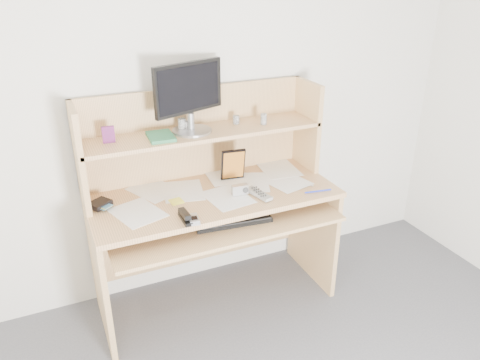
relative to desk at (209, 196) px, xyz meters
name	(u,v)px	position (x,y,z in m)	size (l,w,h in m)	color
back_wall	(192,94)	(0.00, 0.24, 0.56)	(3.60, 0.04, 2.50)	silver
desk	(209,196)	(0.00, 0.00, 0.00)	(1.40, 0.70, 1.30)	tan
paper_clutter	(214,193)	(0.00, -0.08, 0.06)	(1.32, 0.54, 0.01)	white
keyboard	(232,219)	(0.04, -0.26, -0.03)	(0.44, 0.19, 0.03)	black
tv_remote	(259,194)	(0.22, -0.21, 0.07)	(0.05, 0.19, 0.02)	gray
flip_phone	(194,219)	(-0.21, -0.34, 0.07)	(0.05, 0.10, 0.02)	#B1B1B3
stapler	(185,216)	(-0.25, -0.31, 0.08)	(0.04, 0.14, 0.04)	black
wallet	(100,204)	(-0.62, 0.01, 0.08)	(0.11, 0.09, 0.03)	black
sticky_note_pad	(176,201)	(-0.23, -0.10, 0.06)	(0.07, 0.07, 0.01)	#FFEC43
digital_camera	(240,190)	(0.13, -0.16, 0.09)	(0.09, 0.04, 0.06)	#A2A3A5
game_case	(233,165)	(0.17, 0.03, 0.16)	(0.14, 0.02, 0.20)	black
blue_pen	(318,191)	(0.55, -0.31, 0.07)	(0.01, 0.01, 0.16)	#182BB7
card_box	(108,135)	(-0.52, 0.08, 0.43)	(0.06, 0.02, 0.09)	#A31915
shelf_book	(161,136)	(-0.25, 0.04, 0.40)	(0.13, 0.19, 0.02)	#317C4D
chip_stack_a	(187,126)	(-0.08, 0.12, 0.41)	(0.04, 0.04, 0.05)	black
chip_stack_b	(182,125)	(-0.11, 0.12, 0.42)	(0.04, 0.04, 0.07)	silver
chip_stack_c	(236,120)	(0.22, 0.11, 0.41)	(0.04, 0.04, 0.05)	black
chip_stack_d	(264,119)	(0.36, 0.03, 0.42)	(0.04, 0.04, 0.06)	silver
monitor	(189,95)	(-0.07, 0.09, 0.59)	(0.43, 0.23, 0.38)	#A0A0A5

